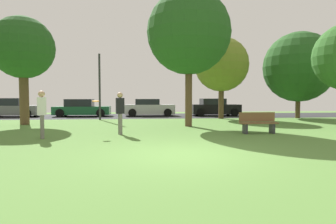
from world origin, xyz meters
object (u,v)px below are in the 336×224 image
(parked_car_silver, at_px, (149,108))
(parked_car_black, at_px, (214,108))
(street_lamp_post, at_px, (100,87))
(frisbee_disc, at_px, (95,101))
(oak_tree_center, at_px, (299,67))
(person_catcher, at_px, (120,111))
(parked_car_grey, at_px, (12,108))
(park_bench, at_px, (258,123))
(oak_tree_right, at_px, (23,48))
(maple_tree_far, at_px, (189,33))
(parked_car_green, at_px, (82,108))
(oak_tree_left, at_px, (221,65))
(person_thrower, at_px, (42,112))

(parked_car_silver, xyz_separation_m, parked_car_black, (5.48, -0.29, 0.01))
(street_lamp_post, bearing_deg, frisbee_disc, -83.41)
(parked_car_silver, bearing_deg, oak_tree_center, -18.14)
(oak_tree_center, height_order, parked_car_black, oak_tree_center)
(person_catcher, xyz_separation_m, parked_car_grey, (-9.35, 11.80, -0.31))
(person_catcher, height_order, parked_car_black, person_catcher)
(oak_tree_center, relative_size, park_bench, 3.97)
(oak_tree_right, xyz_separation_m, street_lamp_post, (3.80, 2.93, -2.04))
(maple_tree_far, xyz_separation_m, person_catcher, (-3.41, -3.02, -3.96))
(maple_tree_far, xyz_separation_m, parked_car_silver, (-1.79, 8.67, -4.29))
(oak_tree_center, xyz_separation_m, parked_car_green, (-16.44, 3.62, -3.15))
(oak_tree_left, distance_m, oak_tree_center, 5.83)
(person_thrower, bearing_deg, parked_car_green, 77.36)
(parked_car_black, bearing_deg, person_catcher, -121.90)
(oak_tree_right, relative_size, oak_tree_left, 1.03)
(person_thrower, xyz_separation_m, park_bench, (8.71, 0.68, -0.54))
(oak_tree_center, distance_m, parked_car_green, 17.13)
(parked_car_grey, relative_size, park_bench, 2.63)
(parked_car_grey, distance_m, parked_car_green, 5.47)
(parked_car_grey, relative_size, parked_car_silver, 1.04)
(oak_tree_left, xyz_separation_m, parked_car_black, (0.36, 3.17, -3.24))
(parked_car_grey, relative_size, street_lamp_post, 0.93)
(oak_tree_right, bearing_deg, frisbee_disc, -47.61)
(park_bench, bearing_deg, frisbee_disc, 0.78)
(person_thrower, bearing_deg, maple_tree_far, 14.63)
(person_thrower, bearing_deg, parked_car_grey, 99.80)
(oak_tree_center, bearing_deg, park_bench, -128.81)
(oak_tree_right, height_order, maple_tree_far, maple_tree_far)
(parked_car_grey, xyz_separation_m, parked_car_black, (16.45, -0.40, -0.01))
(oak_tree_right, bearing_deg, parked_car_silver, 42.91)
(oak_tree_center, distance_m, parked_car_grey, 22.44)
(oak_tree_center, height_order, park_bench, oak_tree_center)
(oak_tree_center, xyz_separation_m, frisbee_disc, (-13.51, -8.40, -2.38))
(parked_car_silver, bearing_deg, oak_tree_left, -34.05)
(parked_car_green, bearing_deg, parked_car_grey, 179.22)
(oak_tree_right, height_order, street_lamp_post, oak_tree_right)
(oak_tree_center, height_order, person_thrower, oak_tree_center)
(oak_tree_center, bearing_deg, oak_tree_right, -170.02)
(oak_tree_right, xyz_separation_m, person_thrower, (2.86, -5.78, -3.29))
(person_catcher, bearing_deg, park_bench, 160.61)
(parked_car_silver, relative_size, street_lamp_post, 0.90)
(parked_car_silver, bearing_deg, street_lamp_post, -132.24)
(maple_tree_far, distance_m, parked_car_black, 10.11)
(frisbee_disc, height_order, parked_car_black, parked_car_black)
(oak_tree_right, height_order, oak_tree_left, oak_tree_right)
(maple_tree_far, height_order, parked_car_black, maple_tree_far)
(parked_car_black, bearing_deg, parked_car_green, 178.29)
(park_bench, bearing_deg, oak_tree_center, -128.81)
(parked_car_green, xyz_separation_m, park_bench, (9.76, -11.93, -0.17))
(parked_car_silver, xyz_separation_m, park_bench, (4.26, -11.90, -0.19))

